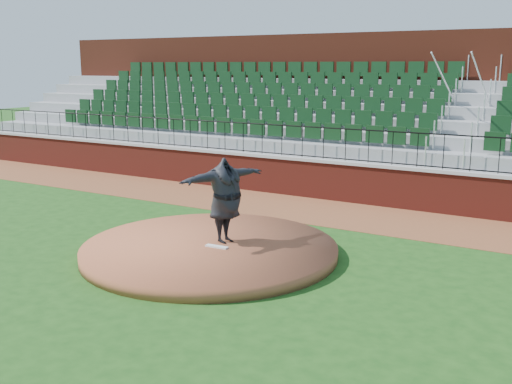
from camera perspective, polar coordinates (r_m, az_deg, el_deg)
ground at (r=13.30m, az=-3.32°, el=-6.65°), size 90.00×90.00×0.00m
warning_track at (r=17.85m, az=6.40°, el=-1.82°), size 34.00×3.20×0.01m
field_wall at (r=19.16m, az=8.42°, el=0.90°), size 34.00×0.35×1.20m
wall_cap at (r=19.05m, az=8.48°, el=2.82°), size 34.00×0.45×0.10m
wall_railing at (r=18.97m, az=8.53°, el=4.45°), size 34.00×0.05×1.00m
seating_stands at (r=21.45m, az=11.35°, el=6.56°), size 34.00×5.10×4.60m
concourse_wall at (r=24.07m, az=13.65°, el=8.10°), size 34.00×0.50×5.50m
pitchers_mound at (r=13.76m, az=-4.41°, el=-5.48°), size 5.81×5.81×0.25m
pitching_rubber at (r=13.47m, az=-3.76°, el=-5.21°), size 0.54×0.16×0.04m
pitcher at (r=13.63m, az=-2.92°, el=-0.81°), size 1.28×2.50×1.96m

